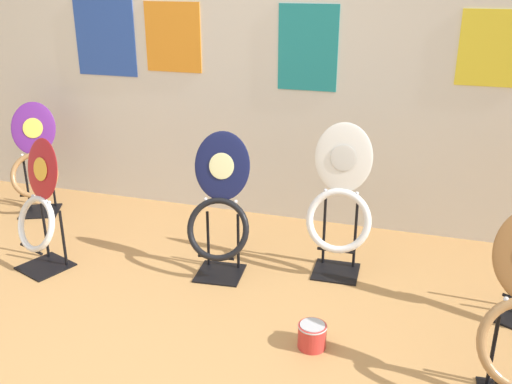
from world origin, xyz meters
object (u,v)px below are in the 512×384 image
at_px(paint_can, 312,335).
at_px(toilet_seat_display_navy_moon, 220,213).
at_px(toilet_seat_display_white_plain, 340,206).
at_px(toilet_seat_display_crimson_swirl, 39,211).
at_px(toilet_seat_display_purple_note, 35,162).

bearing_deg(paint_can, toilet_seat_display_navy_moon, 140.94).
bearing_deg(toilet_seat_display_white_plain, toilet_seat_display_navy_moon, -161.87).
distance_m(toilet_seat_display_crimson_swirl, paint_can, 1.86).
bearing_deg(paint_can, toilet_seat_display_white_plain, 91.47).
xyz_separation_m(toilet_seat_display_crimson_swirl, paint_can, (1.80, -0.31, -0.31)).
height_order(toilet_seat_display_crimson_swirl, paint_can, toilet_seat_display_crimson_swirl).
bearing_deg(toilet_seat_display_purple_note, toilet_seat_display_crimson_swirl, -50.99).
distance_m(toilet_seat_display_purple_note, toilet_seat_display_navy_moon, 1.79).
distance_m(toilet_seat_display_purple_note, toilet_seat_display_crimson_swirl, 1.00).
bearing_deg(toilet_seat_display_navy_moon, paint_can, -39.06).
bearing_deg(paint_can, toilet_seat_display_purple_note, 155.97).
bearing_deg(toilet_seat_display_crimson_swirl, paint_can, -9.73).
bearing_deg(paint_can, toilet_seat_display_crimson_swirl, 170.27).
distance_m(toilet_seat_display_navy_moon, paint_can, 0.98).
height_order(toilet_seat_display_purple_note, toilet_seat_display_white_plain, toilet_seat_display_white_plain).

